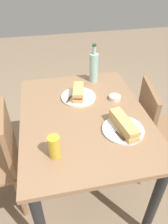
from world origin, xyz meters
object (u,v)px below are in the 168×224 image
beer_glass (54,147)px  baguette_sandwich_near (124,124)px  water_bottle (94,67)px  plate_far (79,97)px  knife_near (116,132)px  knife_far (71,96)px  plate_near (123,130)px  baguette_sandwich_far (79,92)px  chair_near (156,127)px  olive_bowl (115,98)px  dining_table (84,129)px

beer_glass → baguette_sandwich_near: bearing=-75.1°
water_bottle → plate_far: bearing=144.2°
knife_near → knife_far: (0.41, 0.20, 0.00)m
plate_near → baguette_sandwich_far: baguette_sandwich_far is taller
plate_near → knife_near: size_ratio=1.41×
plate_far → beer_glass: bearing=156.3°
beer_glass → chair_near: bearing=-65.0°
knife_far → water_bottle: bearing=-45.1°
knife_near → beer_glass: (-0.09, 0.36, 0.05)m
chair_near → baguette_sandwich_far: bearing=78.6°
chair_near → plate_near: chair_near is taller
chair_near → olive_bowl: size_ratio=10.51×
knife_near → olive_bowl: size_ratio=2.17×
plate_far → beer_glass: beer_glass is taller
plate_near → baguette_sandwich_far: size_ratio=1.24×
knife_far → dining_table: bearing=-164.4°
dining_table → baguette_sandwich_far: 0.26m
chair_near → plate_far: 0.68m
dining_table → knife_near: knife_near is taller
dining_table → knife_near: (-0.22, -0.14, 0.15)m
knife_near → plate_far: size_ratio=0.71×
plate_near → chair_near: bearing=-56.3°
baguette_sandwich_far → beer_glass: 0.55m
chair_near → plate_near: (-0.27, 0.41, 0.30)m
knife_near → olive_bowl: olive_bowl is taller
dining_table → baguette_sandwich_near: baguette_sandwich_near is taller
chair_near → baguette_sandwich_far: size_ratio=4.27×
dining_table → plate_near: bearing=-135.4°
plate_far → olive_bowl: 0.25m
beer_glass → olive_bowl: (0.43, -0.46, -0.05)m
chair_near → plate_far: chair_near is taller
baguette_sandwich_far → water_bottle: 0.28m
baguette_sandwich_near → knife_far: (0.39, 0.25, -0.03)m
water_bottle → baguette_sandwich_far: bearing=144.2°
chair_near → baguette_sandwich_near: size_ratio=3.35×
plate_near → knife_far: (0.39, 0.25, 0.01)m
plate_near → water_bottle: water_bottle is taller
water_bottle → beer_glass: bearing=152.3°
baguette_sandwich_near → dining_table: bearing=44.6°
baguette_sandwich_near → beer_glass: size_ratio=1.94×
baguette_sandwich_far → baguette_sandwich_near: bearing=-154.2°
olive_bowl → plate_far: bearing=73.6°
dining_table → olive_bowl: 0.31m
chair_near → water_bottle: (0.34, 0.44, 0.41)m
knife_near → knife_far: same height
plate_far → dining_table: bearing=178.8°
knife_far → beer_glass: (-0.50, 0.16, 0.05)m
baguette_sandwich_near → baguette_sandwich_far: same height
chair_near → plate_near: size_ratio=3.44×
baguette_sandwich_near → baguette_sandwich_far: (0.39, 0.19, 0.00)m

